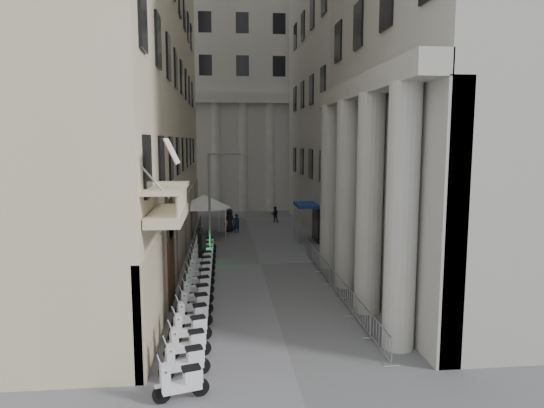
{
  "coord_description": "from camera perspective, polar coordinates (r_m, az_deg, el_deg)",
  "views": [
    {
      "loc": [
        -2.38,
        -11.18,
        7.88
      ],
      "look_at": [
        0.29,
        14.61,
        4.5
      ],
      "focal_mm": 32.0,
      "sensor_mm": 36.0,
      "label": 1
    }
  ],
  "objects": [
    {
      "name": "barrier_5",
      "position": [
        30.91,
        5.21,
        -7.38
      ],
      "size": [
        0.6,
        2.4,
        1.1
      ],
      "primitive_type": null,
      "color": "#9FA1A6",
      "rests_on": "ground"
    },
    {
      "name": "scooter_10",
      "position": [
        29.69,
        -8.31,
        -8.04
      ],
      "size": [
        1.5,
        0.92,
        1.5
      ],
      "primitive_type": null,
      "rotation": [
        0.0,
        0.0,
        1.85
      ],
      "color": "silver",
      "rests_on": "ground"
    },
    {
      "name": "pedestrian_b",
      "position": [
        47.31,
        0.33,
        -1.22
      ],
      "size": [
        0.76,
        0.61,
        1.53
      ],
      "primitive_type": "imported",
      "rotation": [
        0.0,
        0.0,
        3.18
      ],
      "color": "black",
      "rests_on": "ground"
    },
    {
      "name": "far_building",
      "position": [
        59.66,
        -3.69,
        14.27
      ],
      "size": [
        22.0,
        10.0,
        30.0
      ],
      "primitive_type": "cube",
      "color": "beige",
      "rests_on": "ground"
    },
    {
      "name": "barrier_2",
      "position": [
        23.91,
        8.73,
        -11.91
      ],
      "size": [
        0.6,
        2.4,
        1.1
      ],
      "primitive_type": null,
      "color": "#9FA1A6",
      "rests_on": "ground"
    },
    {
      "name": "pedestrian_a",
      "position": [
        41.93,
        -4.22,
        -2.28
      ],
      "size": [
        0.71,
        0.61,
        1.65
      ],
      "primitive_type": "imported",
      "rotation": [
        0.0,
        0.0,
        3.56
      ],
      "color": "#0D1937",
      "rests_on": "ground"
    },
    {
      "name": "scooter_12",
      "position": [
        32.48,
        -8.1,
        -6.69
      ],
      "size": [
        1.5,
        0.92,
        1.5
      ],
      "primitive_type": null,
      "rotation": [
        0.0,
        0.0,
        1.85
      ],
      "color": "silver",
      "rests_on": "ground"
    },
    {
      "name": "barrier_0",
      "position": [
        19.46,
        12.6,
        -16.65
      ],
      "size": [
        0.6,
        2.4,
        1.1
      ],
      "primitive_type": null,
      "color": "#9FA1A6",
      "rests_on": "ground"
    },
    {
      "name": "barrier_4",
      "position": [
        28.55,
        6.18,
        -8.64
      ],
      "size": [
        0.6,
        2.4,
        1.1
      ],
      "primitive_type": null,
      "color": "#9FA1A6",
      "rests_on": "ground"
    },
    {
      "name": "street_lamp",
      "position": [
        31.81,
        -6.96,
        0.72
      ],
      "size": [
        2.21,
        0.99,
        7.12
      ],
      "rotation": [
        0.0,
        0.0,
        0.37
      ],
      "color": "gray",
      "rests_on": "ground"
    },
    {
      "name": "barrier_1",
      "position": [
        21.66,
        10.45,
        -14.04
      ],
      "size": [
        0.6,
        2.4,
        1.1
      ],
      "primitive_type": null,
      "color": "#9FA1A6",
      "rests_on": "ground"
    },
    {
      "name": "scooter_11",
      "position": [
        31.08,
        -8.2,
        -7.34
      ],
      "size": [
        1.5,
        0.92,
        1.5
      ],
      "primitive_type": null,
      "rotation": [
        0.0,
        0.0,
        1.85
      ],
      "color": "silver",
      "rests_on": "ground"
    },
    {
      "name": "info_kiosk",
      "position": [
        31.74,
        -8.24,
        -5.12
      ],
      "size": [
        0.58,
        1.0,
        2.03
      ],
      "rotation": [
        0.0,
        0.0,
        0.34
      ],
      "color": "black",
      "rests_on": "ground"
    },
    {
      "name": "scooter_7",
      "position": [
        25.56,
        -8.71,
        -10.62
      ],
      "size": [
        1.5,
        0.92,
        1.5
      ],
      "primitive_type": null,
      "rotation": [
        0.0,
        0.0,
        1.85
      ],
      "color": "silver",
      "rests_on": "ground"
    },
    {
      "name": "scooter_14",
      "position": [
        35.28,
        -7.93,
        -5.55
      ],
      "size": [
        1.5,
        0.92,
        1.5
      ],
      "primitive_type": null,
      "rotation": [
        0.0,
        0.0,
        1.85
      ],
      "color": "silver",
      "rests_on": "ground"
    },
    {
      "name": "security_tent",
      "position": [
        40.12,
        -7.6,
        0.26
      ],
      "size": [
        4.3,
        4.3,
        3.49
      ],
      "color": "silver",
      "rests_on": "ground"
    },
    {
      "name": "pedestrian_c",
      "position": [
        42.41,
        -5.0,
        -1.92
      ],
      "size": [
        1.18,
        1.09,
        2.03
      ],
      "primitive_type": "imported",
      "rotation": [
        0.0,
        0.0,
        3.73
      ],
      "color": "black",
      "rests_on": "ground"
    },
    {
      "name": "scooter_9",
      "position": [
        28.31,
        -8.43,
        -8.82
      ],
      "size": [
        1.5,
        0.92,
        1.5
      ],
      "primitive_type": null,
      "rotation": [
        0.0,
        0.0,
        1.85
      ],
      "color": "silver",
      "rests_on": "ground"
    },
    {
      "name": "scooter_3",
      "position": [
        20.16,
        -9.52,
        -15.69
      ],
      "size": [
        1.5,
        0.92,
        1.5
      ],
      "primitive_type": null,
      "rotation": [
        0.0,
        0.0,
        1.85
      ],
      "color": "silver",
      "rests_on": "ground"
    },
    {
      "name": "flag",
      "position": [
        18.08,
        -11.03,
        -18.57
      ],
      "size": [
        1.0,
        1.4,
        8.2
      ],
      "primitive_type": null,
      "color": "#9E0C11",
      "rests_on": "ground"
    },
    {
      "name": "iron_fence",
      "position": [
        30.29,
        -9.42,
        -7.75
      ],
      "size": [
        0.3,
        28.0,
        1.4
      ],
      "primitive_type": null,
      "color": "black",
      "rests_on": "ground"
    },
    {
      "name": "scooter_13",
      "position": [
        33.88,
        -8.01,
        -6.1
      ],
      "size": [
        1.5,
        0.92,
        1.5
      ],
      "primitive_type": null,
      "rotation": [
        0.0,
        0.0,
        1.85
      ],
      "color": "silver",
      "rests_on": "ground"
    },
    {
      "name": "blue_awning",
      "position": [
        38.57,
        3.98,
        -4.38
      ],
      "size": [
        1.6,
        3.0,
        3.0
      ],
      "primitive_type": null,
      "color": "navy",
      "rests_on": "ground"
    },
    {
      "name": "scooter_2",
      "position": [
        18.85,
        -9.81,
        -17.41
      ],
      "size": [
        1.5,
        0.92,
        1.5
      ],
      "primitive_type": null,
      "rotation": [
        0.0,
        0.0,
        1.85
      ],
      "color": "silver",
      "rests_on": "ground"
    },
    {
      "name": "scooter_4",
      "position": [
        21.49,
        -9.28,
        -14.19
      ],
      "size": [
        1.5,
        0.92,
        1.5
      ],
      "primitive_type": null,
      "rotation": [
        0.0,
        0.0,
        1.85
      ],
      "color": "silver",
      "rests_on": "ground"
    },
    {
      "name": "scooter_5",
      "position": [
        22.84,
        -9.07,
        -12.86
      ],
      "size": [
        1.5,
        0.92,
        1.5
      ],
      "primitive_type": null,
      "rotation": [
        0.0,
        0.0,
        1.85
      ],
      "color": "silver",
      "rests_on": "ground"
    },
    {
      "name": "barrier_3",
      "position": [
        26.21,
        7.34,
        -10.13
      ],
      "size": [
        0.6,
        2.4,
        1.1
      ],
      "primitive_type": null,
      "color": "#9FA1A6",
      "rests_on": "ground"
    },
    {
      "name": "scooter_8",
      "position": [
        26.93,
        -8.56,
        -9.67
      ],
      "size": [
        1.5,
        0.92,
        1.5
      ],
      "primitive_type": null,
      "rotation": [
        0.0,
        0.0,
        1.85
      ],
      "color": "silver",
      "rests_on": "ground"
    },
    {
      "name": "scooter_6",
      "position": [
        24.19,
        -8.88,
        -11.68
      ],
      "size": [
        1.5,
        0.92,
        1.5
      ],
      "primitive_type": null,
      "rotation": [
        0.0,
        0.0,
        1.85
      ],
      "color": "silver",
      "rests_on": "ground"
    },
    {
      "name": "scooter_1",
      "position": [
        17.56,
        -10.14,
        -19.38
      ],
      "size": [
        1.5,
        0.92,
        1.5
      ],
      "primitive_type": null,
      "rotation": [
        0.0,
        0.0,
        1.85
      ],
      "color": "silver",
      "rests_on": "ground"
    },
    {
      "name": "scooter_0",
      "position": [
        16.29,
        -10.54,
        -21.66
      ],
      "size": [
        1.5,
        0.92,
        1.5
      ],
      "primitive_type": null,
      "rotation": [
        0.0,
        0.0,
        1.85
      ],
      "color": "silver",
      "rests_on": "ground"
    },
    {
      "name": "barrier_6",
      "position": [
        33.29,
        4.38,
        -6.29
      ],
      "size": [
        0.6,
        2.4,
        1.1
      ],
      "primitive_type": null,
      "color": "#9FA1A6",
      "rests_on": "ground"
    }
  ]
}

